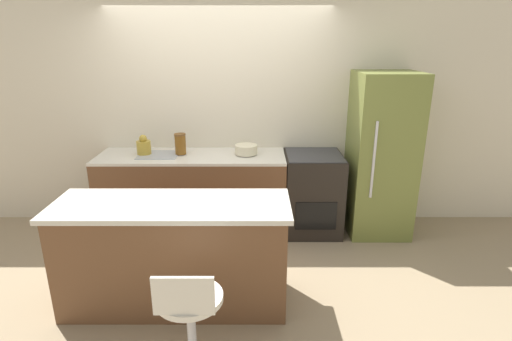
{
  "coord_description": "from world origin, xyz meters",
  "views": [
    {
      "loc": [
        0.41,
        -3.95,
        2.16
      ],
      "look_at": [
        0.41,
        -0.34,
        0.96
      ],
      "focal_mm": 28.0,
      "sensor_mm": 36.0,
      "label": 1
    }
  ],
  "objects_px": {
    "oven_range": "(312,193)",
    "refrigerator": "(381,155)",
    "stool_chair": "(190,319)",
    "kettle": "(144,146)",
    "mixing_bowl": "(246,149)"
  },
  "relations": [
    {
      "from": "refrigerator",
      "to": "stool_chair",
      "type": "relative_size",
      "value": 2.19
    },
    {
      "from": "oven_range",
      "to": "stool_chair",
      "type": "bearing_deg",
      "value": -117.09
    },
    {
      "from": "stool_chair",
      "to": "mixing_bowl",
      "type": "height_order",
      "value": "mixing_bowl"
    },
    {
      "from": "stool_chair",
      "to": "refrigerator",
      "type": "bearing_deg",
      "value": 49.1
    },
    {
      "from": "refrigerator",
      "to": "kettle",
      "type": "xyz_separation_m",
      "value": [
        -2.66,
        0.03,
        0.1
      ]
    },
    {
      "from": "oven_range",
      "to": "stool_chair",
      "type": "relative_size",
      "value": 1.11
    },
    {
      "from": "stool_chair",
      "to": "kettle",
      "type": "distance_m",
      "value": 2.38
    },
    {
      "from": "oven_range",
      "to": "kettle",
      "type": "xyz_separation_m",
      "value": [
        -1.91,
        0.03,
        0.55
      ]
    },
    {
      "from": "kettle",
      "to": "oven_range",
      "type": "bearing_deg",
      "value": -0.78
    },
    {
      "from": "mixing_bowl",
      "to": "oven_range",
      "type": "bearing_deg",
      "value": -1.96
    },
    {
      "from": "oven_range",
      "to": "kettle",
      "type": "distance_m",
      "value": 1.99
    },
    {
      "from": "refrigerator",
      "to": "stool_chair",
      "type": "bearing_deg",
      "value": -130.9
    },
    {
      "from": "oven_range",
      "to": "kettle",
      "type": "height_order",
      "value": "kettle"
    },
    {
      "from": "oven_range",
      "to": "refrigerator",
      "type": "bearing_deg",
      "value": -0.31
    },
    {
      "from": "oven_range",
      "to": "stool_chair",
      "type": "height_order",
      "value": "oven_range"
    }
  ]
}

